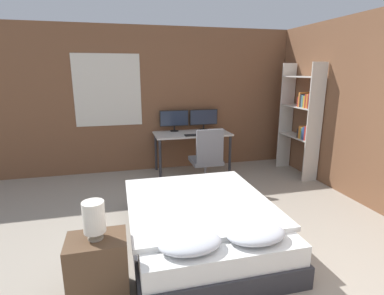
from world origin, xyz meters
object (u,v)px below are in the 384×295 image
(monitor_left, at_px, (174,119))
(computer_mouse, at_px, (210,134))
(nightstand, at_px, (98,268))
(office_chair, at_px, (207,163))
(bed, at_px, (201,223))
(monitor_right, at_px, (204,118))
(bookshelf, at_px, (303,115))
(bedside_lamp, at_px, (94,218))
(desk, at_px, (192,138))
(keyboard, at_px, (195,135))

(monitor_left, distance_m, computer_mouse, 0.78)
(nightstand, bearing_deg, office_chair, 53.93)
(bed, height_order, monitor_right, monitor_right)
(nightstand, height_order, bookshelf, bookshelf)
(bed, relative_size, computer_mouse, 28.51)
(monitor_left, xyz_separation_m, office_chair, (0.36, -1.01, -0.60))
(computer_mouse, bearing_deg, bedside_lamp, -123.80)
(bed, xyz_separation_m, computer_mouse, (0.79, 2.18, 0.55))
(desk, bearing_deg, bed, -101.88)
(monitor_right, relative_size, office_chair, 0.56)
(nightstand, distance_m, monitor_left, 3.58)
(nightstand, bearing_deg, monitor_right, 60.13)
(nightstand, bearing_deg, monitor_left, 68.47)
(computer_mouse, height_order, bookshelf, bookshelf)
(office_chair, bearing_deg, monitor_right, 77.10)
(nightstand, xyz_separation_m, keyboard, (1.58, 2.78, 0.50))
(bookshelf, bearing_deg, monitor_left, 157.93)
(nightstand, bearing_deg, bookshelf, 34.37)
(nightstand, xyz_separation_m, monitor_left, (1.29, 3.26, 0.73))
(monitor_left, height_order, office_chair, monitor_left)
(keyboard, relative_size, office_chair, 0.39)
(keyboard, height_order, bookshelf, bookshelf)
(office_chair, xyz_separation_m, bookshelf, (1.83, 0.12, 0.72))
(nightstand, xyz_separation_m, computer_mouse, (1.86, 2.78, 0.51))
(desk, bearing_deg, bedside_lamp, -117.61)
(keyboard, xyz_separation_m, office_chair, (0.06, -0.53, -0.37))
(monitor_left, relative_size, bookshelf, 0.27)
(monitor_right, height_order, keyboard, monitor_right)
(bed, xyz_separation_m, office_chair, (0.57, 1.66, 0.17))
(monitor_left, bearing_deg, bed, -94.64)
(bedside_lamp, height_order, monitor_left, monitor_left)
(monitor_right, relative_size, bookshelf, 0.27)
(bedside_lamp, xyz_separation_m, monitor_left, (1.29, 3.26, 0.26))
(bedside_lamp, bearing_deg, office_chair, 53.93)
(bed, xyz_separation_m, bookshelf, (2.40, 1.78, 0.89))
(monitor_left, xyz_separation_m, bookshelf, (2.19, -0.89, 0.12))
(bed, distance_m, desk, 2.51)
(computer_mouse, bearing_deg, bed, -109.94)
(bedside_lamp, xyz_separation_m, desk, (1.58, 3.02, -0.07))
(bed, bearing_deg, keyboard, 76.87)
(desk, distance_m, computer_mouse, 0.39)
(bookshelf, bearing_deg, office_chair, -176.25)
(bedside_lamp, bearing_deg, computer_mouse, 56.20)
(computer_mouse, bearing_deg, bookshelf, -14.21)
(nightstand, distance_m, monitor_right, 3.83)
(monitor_left, distance_m, monitor_right, 0.59)
(nightstand, relative_size, bookshelf, 0.27)
(bed, xyz_separation_m, bedside_lamp, (-1.07, -0.60, 0.51))
(bed, xyz_separation_m, desk, (0.51, 2.42, 0.44))
(nightstand, xyz_separation_m, desk, (1.58, 3.02, 0.40))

